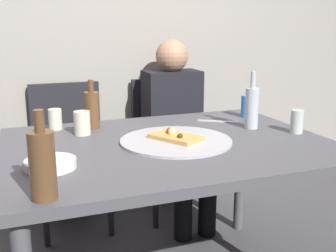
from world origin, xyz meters
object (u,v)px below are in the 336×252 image
object	(u,v)px
pizza_tray	(176,141)
tumbler_near	(297,122)
wine_glass	(55,119)
plate_stack	(50,164)
wine_bottle	(252,107)
tumbler_far	(82,123)
water_bottle	(92,109)
table_knife	(218,121)
beer_bottle	(42,164)
guest_in_sweater	(177,123)
chair_left	(70,146)
chair_right	(169,137)
pizza_slice_last	(175,136)
soda_can	(247,106)
dining_table	(169,159)

from	to	relation	value
pizza_tray	tumbler_near	world-z (taller)	tumbler_near
wine_glass	plate_stack	size ratio (longest dim) A/B	0.55
wine_bottle	tumbler_far	world-z (taller)	wine_bottle
tumbler_far	water_bottle	bearing A→B (deg)	59.08
wine_glass	table_knife	bearing A→B (deg)	-9.62
beer_bottle	plate_stack	distance (m)	0.29
beer_bottle	guest_in_sweater	bearing A→B (deg)	53.12
table_knife	chair_left	bearing A→B (deg)	173.10
plate_stack	chair_right	xyz separation A→B (m)	(0.87, 1.09, -0.26)
wine_bottle	guest_in_sweater	distance (m)	0.72
wine_bottle	water_bottle	distance (m)	0.79
beer_bottle	plate_stack	size ratio (longest dim) A/B	1.47
pizza_slice_last	table_knife	xyz separation A→B (m)	(0.35, 0.27, -0.02)
wine_bottle	tumbler_near	bearing A→B (deg)	-45.67
wine_glass	guest_in_sweater	xyz separation A→B (m)	(0.79, 0.36, -0.17)
tumbler_near	wine_bottle	bearing A→B (deg)	134.33
pizza_tray	chair_left	bearing A→B (deg)	110.73
wine_glass	chair_right	distance (m)	0.98
soda_can	dining_table	bearing A→B (deg)	-151.52
pizza_tray	guest_in_sweater	xyz separation A→B (m)	(0.32, 0.78, -0.12)
tumbler_near	soda_can	xyz separation A→B (m)	(-0.04, 0.38, 0.01)
soda_can	tumbler_far	bearing A→B (deg)	-176.41
dining_table	tumbler_far	size ratio (longest dim) A/B	12.51
dining_table	chair_right	bearing A→B (deg)	69.48
plate_stack	chair_right	bearing A→B (deg)	51.51
pizza_slice_last	wine_bottle	xyz separation A→B (m)	(0.44, 0.09, 0.09)
beer_bottle	soda_can	bearing A→B (deg)	33.50
guest_in_sweater	tumbler_near	bearing A→B (deg)	108.65
pizza_tray	plate_stack	distance (m)	0.57
wine_glass	guest_in_sweater	distance (m)	0.88
pizza_tray	soda_can	size ratio (longest dim) A/B	4.04
beer_bottle	wine_bottle	bearing A→B (deg)	27.18
chair_right	tumbler_far	bearing A→B (deg)	44.08
tumbler_far	chair_right	xyz separation A→B (m)	(0.68, 0.66, -0.30)
chair_left	guest_in_sweater	distance (m)	0.70
wine_bottle	table_knife	size ratio (longest dim) A/B	1.29
pizza_slice_last	wine_glass	distance (m)	0.63
tumbler_near	wine_glass	world-z (taller)	tumbler_near
pizza_tray	chair_right	world-z (taller)	chair_right
wine_glass	chair_right	world-z (taller)	chair_right
dining_table	chair_left	world-z (taller)	chair_left
beer_bottle	tumbler_far	xyz separation A→B (m)	(0.23, 0.70, -0.05)
dining_table	pizza_tray	distance (m)	0.09
pizza_tray	pizza_slice_last	bearing A→B (deg)	92.91
table_knife	chair_right	size ratio (longest dim) A/B	0.24
dining_table	tumbler_near	bearing A→B (deg)	-6.16
pizza_slice_last	soda_can	xyz separation A→B (m)	(0.56, 0.32, 0.04)
guest_in_sweater	pizza_tray	bearing A→B (deg)	67.95
dining_table	table_knife	bearing A→B (deg)	35.26
beer_bottle	plate_stack	world-z (taller)	beer_bottle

